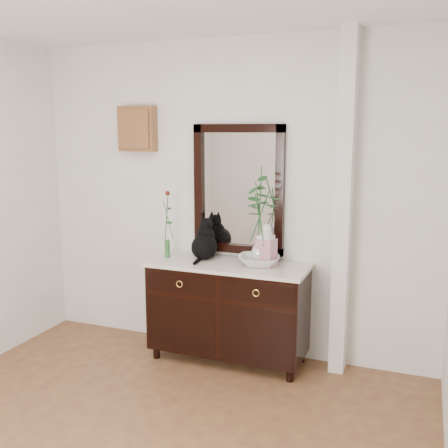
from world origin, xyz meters
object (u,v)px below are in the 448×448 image
at_px(ginger_jar, 266,245).
at_px(sideboard, 228,307).
at_px(cat, 204,239).
at_px(lotus_bowl, 259,261).

bearing_deg(ginger_jar, sideboard, -174.52).
xyz_separation_m(cat, lotus_bowl, (0.51, -0.05, -0.14)).
xyz_separation_m(sideboard, cat, (-0.25, 0.08, 0.55)).
bearing_deg(lotus_bowl, sideboard, -173.86).
relative_size(sideboard, ginger_jar, 3.70).
height_order(sideboard, ginger_jar, ginger_jar).
height_order(sideboard, cat, cat).
bearing_deg(ginger_jar, lotus_bowl, -177.40).
relative_size(lotus_bowl, ginger_jar, 0.94).
distance_m(sideboard, ginger_jar, 0.64).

